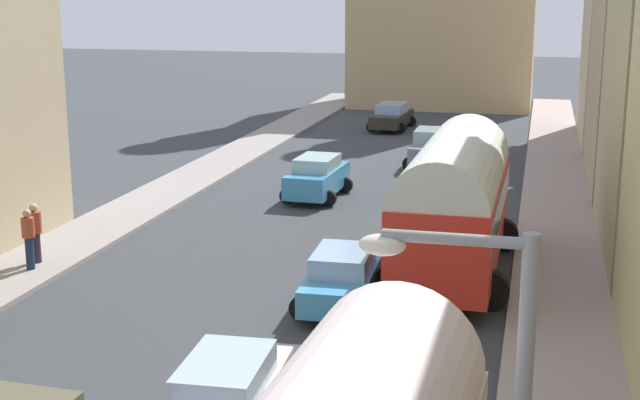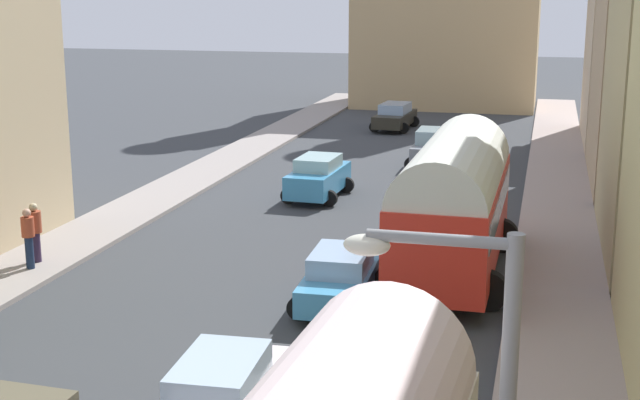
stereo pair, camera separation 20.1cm
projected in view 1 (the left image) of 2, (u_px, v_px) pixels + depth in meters
name	position (u px, v px, depth m)	size (l,w,h in m)	color
ground_plane	(341.00, 217.00, 31.00)	(154.00, 154.00, 0.00)	#373A3E
sidewalk_left	(147.00, 203.00, 32.68)	(2.50, 70.00, 0.14)	gray
sidewalk_right	(557.00, 228.00, 29.29)	(2.50, 70.00, 0.14)	#A2928C
parked_bus_1	(455.00, 199.00, 24.29)	(3.39, 8.37, 3.92)	red
car_0	(317.00, 177.00, 33.54)	(2.24, 3.86, 1.59)	#3A8BC1
car_1	(392.00, 116.00, 49.85)	(2.39, 4.36, 1.47)	#29271F
car_2	(226.00, 400.00, 15.54)	(2.28, 4.15, 1.51)	silver
car_3	(343.00, 278.00, 22.15)	(2.25, 3.79, 1.43)	#4597CA
car_4	(433.00, 148.00, 39.46)	(2.38, 3.73, 1.67)	gray
pedestrian_0	(29.00, 237.00, 24.57)	(0.43, 0.43, 1.84)	#182641
pedestrian_1	(35.00, 231.00, 25.17)	(0.49, 0.49, 1.85)	#30233D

